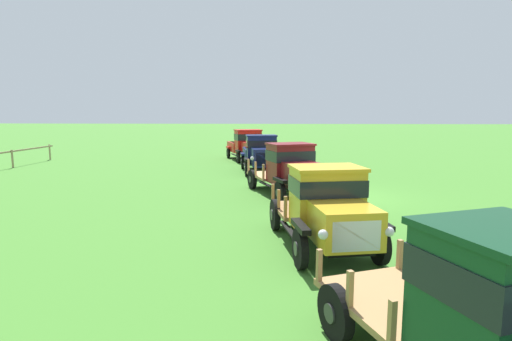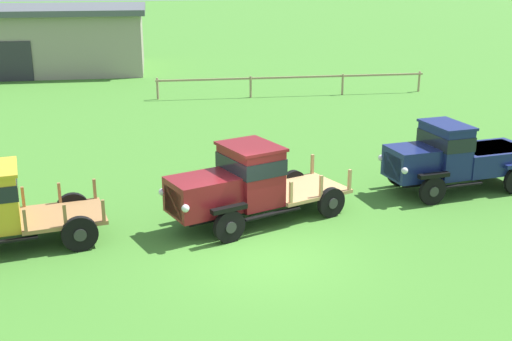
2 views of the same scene
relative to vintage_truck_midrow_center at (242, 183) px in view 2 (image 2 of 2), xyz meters
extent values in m
plane|color=#3D7528|center=(0.21, -2.14, -1.15)|extent=(240.00, 240.00, 0.00)
cube|color=#2D2D33|center=(-11.06, 24.54, 0.05)|extent=(3.20, 0.08, 2.40)
cylinder|color=#997F60|center=(-2.05, 17.57, -0.58)|extent=(0.12, 0.12, 1.13)
cylinder|color=#997F60|center=(2.86, 17.31, -0.58)|extent=(0.12, 0.12, 1.13)
cylinder|color=#997F60|center=(7.91, 17.24, -0.58)|extent=(0.12, 0.12, 1.13)
cylinder|color=#997F60|center=(12.40, 17.48, -0.58)|extent=(0.12, 0.12, 1.13)
cube|color=#997F60|center=(5.18, 17.33, -0.14)|extent=(14.65, 0.08, 0.10)
cylinder|color=black|center=(-4.20, -1.15, -0.70)|extent=(0.91, 0.34, 0.89)
cylinder|color=#2D2D2D|center=(-4.18, -1.24, -0.70)|extent=(0.31, 0.09, 0.31)
cylinder|color=black|center=(-4.56, 0.63, -0.70)|extent=(0.91, 0.34, 0.89)
cylinder|color=#2D2D2D|center=(-4.58, 0.73, -0.70)|extent=(0.31, 0.09, 0.31)
cube|color=black|center=(-5.94, -0.57, -0.62)|extent=(4.35, 1.82, 0.12)
cube|color=black|center=(-5.97, -1.49, -0.64)|extent=(1.64, 0.46, 0.05)
cube|color=black|center=(-6.32, 0.26, -0.64)|extent=(1.64, 0.46, 0.05)
cube|color=olive|center=(-4.68, -0.32, -0.51)|extent=(2.36, 2.19, 0.10)
cube|color=olive|center=(-5.41, -1.35, -0.18)|extent=(0.09, 0.09, 0.55)
cube|color=olive|center=(-5.75, 0.35, -0.18)|extent=(0.09, 0.09, 0.55)
cube|color=olive|center=(-4.51, -1.16, -0.18)|extent=(0.09, 0.09, 0.55)
cube|color=olive|center=(-4.85, 0.53, -0.18)|extent=(0.09, 0.09, 0.55)
cube|color=olive|center=(-3.61, -0.98, -0.18)|extent=(0.09, 0.09, 0.55)
cube|color=olive|center=(-3.95, 0.71, -0.18)|extent=(0.09, 0.09, 0.55)
cylinder|color=black|center=(-0.50, -1.22, -0.72)|extent=(0.86, 0.48, 0.86)
cylinder|color=#2D2D2D|center=(-0.47, -1.31, -0.72)|extent=(0.29, 0.14, 0.30)
cylinder|color=black|center=(-1.22, 0.50, -0.72)|extent=(0.86, 0.48, 0.86)
cylinder|color=#2D2D2D|center=(-1.26, 0.59, -0.72)|extent=(0.29, 0.14, 0.30)
cylinder|color=black|center=(2.51, 0.04, -0.72)|extent=(0.86, 0.48, 0.86)
cylinder|color=#2D2D2D|center=(2.55, -0.05, -0.72)|extent=(0.29, 0.14, 0.30)
cylinder|color=black|center=(1.80, 1.76, -0.72)|extent=(0.86, 0.48, 0.86)
cylinder|color=#2D2D2D|center=(1.76, 1.85, -0.72)|extent=(0.29, 0.14, 0.30)
cube|color=black|center=(0.49, 0.21, -0.64)|extent=(4.78, 2.77, 0.12)
cube|color=maroon|center=(-1.10, -0.46, -0.11)|extent=(2.08, 1.86, 0.94)
cube|color=silver|center=(-1.86, -0.78, -0.15)|extent=(0.45, 0.97, 0.71)
sphere|color=silver|center=(-1.60, -1.42, -0.08)|extent=(0.20, 0.20, 0.20)
sphere|color=silver|center=(-2.14, -0.14, -0.08)|extent=(0.20, 0.20, 0.20)
cube|color=black|center=(-0.50, -1.22, -0.24)|extent=(0.99, 0.56, 0.12)
cube|color=black|center=(-1.22, 0.50, -0.24)|extent=(0.99, 0.56, 0.12)
cube|color=maroon|center=(0.25, 0.10, 0.19)|extent=(1.75, 1.98, 1.53)
cube|color=black|center=(0.25, 0.10, 0.53)|extent=(1.81, 2.03, 0.43)
cube|color=maroon|center=(0.25, 0.10, 0.99)|extent=(1.89, 2.09, 0.08)
cube|color=black|center=(0.71, -0.69, -0.66)|extent=(1.62, 0.78, 0.05)
cube|color=black|center=(0.01, 0.99, -0.66)|extent=(1.62, 0.78, 0.05)
cube|color=tan|center=(1.84, 0.77, -0.53)|extent=(2.78, 2.58, 0.10)
cube|color=tan|center=(1.25, -0.43, -0.18)|extent=(0.10, 0.10, 0.60)
cube|color=tan|center=(0.57, 1.20, -0.18)|extent=(0.10, 0.10, 0.60)
cube|color=tan|center=(2.18, -0.05, -0.18)|extent=(0.10, 0.10, 0.60)
cube|color=tan|center=(1.50, 1.58, -0.18)|extent=(0.10, 0.10, 0.60)
cube|color=tan|center=(3.11, 0.34, -0.18)|extent=(0.10, 0.10, 0.60)
cube|color=tan|center=(2.44, 1.97, -0.18)|extent=(0.10, 0.10, 0.60)
cylinder|color=black|center=(5.72, 0.51, -0.72)|extent=(0.87, 0.28, 0.86)
cylinder|color=#2D2D2D|center=(5.73, 0.43, -0.72)|extent=(0.30, 0.08, 0.30)
cylinder|color=black|center=(5.41, 2.32, -0.72)|extent=(0.87, 0.28, 0.86)
cylinder|color=#2D2D2D|center=(5.40, 2.40, -0.72)|extent=(0.30, 0.08, 0.30)
cylinder|color=black|center=(8.36, 2.82, -0.72)|extent=(0.87, 0.28, 0.86)
cylinder|color=#2D2D2D|center=(8.35, 2.90, -0.72)|extent=(0.30, 0.08, 0.30)
cube|color=black|center=(7.03, 1.66, -0.64)|extent=(4.43, 1.71, 0.12)
cube|color=#141E51|center=(5.37, 1.38, -0.11)|extent=(1.53, 1.49, 0.95)
cube|color=silver|center=(4.74, 1.28, -0.15)|extent=(0.23, 1.01, 0.71)
sphere|color=silver|center=(4.85, 0.60, -0.08)|extent=(0.20, 0.20, 0.20)
sphere|color=silver|center=(4.62, 1.95, -0.08)|extent=(0.20, 0.20, 0.20)
cube|color=black|center=(5.72, 0.51, -0.24)|extent=(1.00, 0.36, 0.12)
cube|color=black|center=(5.41, 2.32, -0.24)|extent=(1.00, 0.36, 0.12)
cube|color=#141E51|center=(6.50, 1.57, 0.19)|extent=(1.21, 1.75, 1.53)
cube|color=black|center=(6.50, 1.57, 0.53)|extent=(1.26, 1.80, 0.43)
cube|color=#141E51|center=(6.50, 1.57, 0.99)|extent=(1.32, 1.84, 0.08)
cube|color=black|center=(6.74, 0.70, -0.66)|extent=(1.35, 0.36, 0.05)
cube|color=black|center=(6.44, 2.48, -0.66)|extent=(1.35, 0.36, 0.05)
cube|color=#141E51|center=(8.16, 1.85, -0.22)|extent=(2.65, 2.07, 0.72)
cube|color=black|center=(8.16, 1.85, 0.11)|extent=(2.23, 1.75, 0.06)
cube|color=#141E51|center=(8.36, 2.82, -0.24)|extent=(0.96, 0.35, 0.12)
camera|label=1|loc=(-15.88, 0.49, 2.20)|focal=28.00mm
camera|label=2|loc=(-2.22, -16.19, 5.60)|focal=45.00mm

